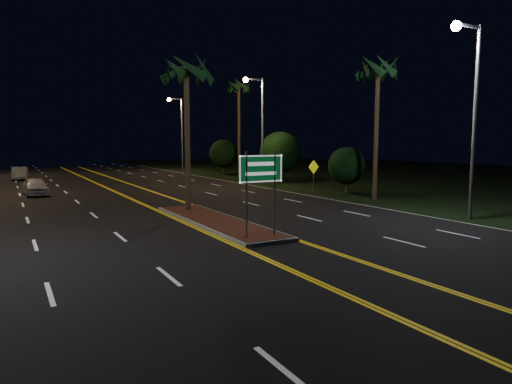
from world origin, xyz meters
TOP-DOWN VIEW (x-y plane):
  - ground at (0.00, 0.00)m, footprint 120.00×120.00m
  - grass_right at (30.00, 25.00)m, footprint 40.00×110.00m
  - median_island at (0.00, 7.00)m, footprint 2.25×10.25m
  - highway_sign at (0.00, 2.80)m, footprint 1.80×0.08m
  - streetlight_right_near at (10.61, 2.00)m, footprint 1.91×0.44m
  - streetlight_right_mid at (10.61, 22.00)m, footprint 1.91×0.44m
  - streetlight_right_far at (10.61, 42.00)m, footprint 1.91×0.44m
  - palm_median at (0.00, 10.50)m, footprint 2.40×2.40m
  - palm_right_near at (12.50, 10.00)m, footprint 2.40×2.40m
  - palm_right_far at (12.80, 30.00)m, footprint 2.40×2.40m
  - shrub_near at (13.50, 14.00)m, footprint 2.70×2.70m
  - shrub_mid at (14.00, 24.00)m, footprint 3.78×3.78m
  - shrub_far at (13.80, 36.00)m, footprint 3.24×3.24m
  - car_near at (-6.55, 22.95)m, footprint 2.12×4.44m
  - car_far at (-7.09, 38.34)m, footprint 2.20×4.46m
  - warning_sign at (11.28, 15.00)m, footprint 0.99×0.17m

SIDE VIEW (x-z plane):
  - ground at x=0.00m, z-range 0.00..0.00m
  - grass_right at x=30.00m, z-range 0.00..0.01m
  - median_island at x=0.00m, z-range 0.00..0.17m
  - car_far at x=-7.09m, z-range 0.00..1.44m
  - car_near at x=-6.55m, z-range 0.00..1.45m
  - warning_sign at x=11.28m, z-range 0.35..2.72m
  - shrub_near at x=13.50m, z-range 0.30..3.60m
  - shrub_far at x=13.80m, z-range 0.36..4.32m
  - highway_sign at x=0.00m, z-range 0.80..4.00m
  - shrub_mid at x=14.00m, z-range 0.42..5.04m
  - streetlight_right_near at x=10.61m, z-range 1.16..10.16m
  - streetlight_right_mid at x=10.61m, z-range 1.16..10.16m
  - streetlight_right_far at x=10.61m, z-range 1.16..10.16m
  - palm_median at x=0.00m, z-range 3.13..11.43m
  - palm_right_near at x=12.50m, z-range 3.56..12.86m
  - palm_right_far at x=12.80m, z-range 3.99..14.29m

